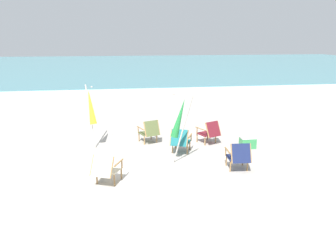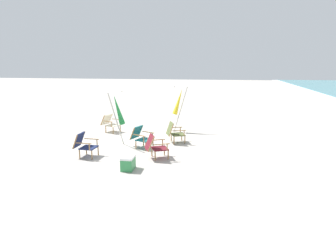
{
  "view_description": "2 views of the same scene",
  "coord_description": "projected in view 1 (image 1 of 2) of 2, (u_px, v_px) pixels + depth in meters",
  "views": [
    {
      "loc": [
        -1.02,
        -9.11,
        3.52
      ],
      "look_at": [
        0.5,
        0.96,
        0.74
      ],
      "focal_mm": 35.0,
      "sensor_mm": 36.0,
      "label": 1
    },
    {
      "loc": [
        11.12,
        2.93,
        3.12
      ],
      "look_at": [
        0.55,
        1.37,
        0.79
      ],
      "focal_mm": 32.0,
      "sensor_mm": 36.0,
      "label": 2
    }
  ],
  "objects": [
    {
      "name": "surf_band",
      "position": [
        134.0,
        90.0,
        22.21
      ],
      "size": [
        80.0,
        1.1,
        0.06
      ],
      "primitive_type": "cube",
      "color": "white",
      "rests_on": "ground"
    },
    {
      "name": "sea",
      "position": [
        126.0,
        65.0,
        41.57
      ],
      "size": [
        80.0,
        40.0,
        0.1
      ],
      "primitive_type": "cube",
      "color": "teal",
      "rests_on": "ground"
    },
    {
      "name": "ground_plane",
      "position": [
        156.0,
        159.0,
        9.76
      ],
      "size": [
        80.0,
        80.0,
        0.0
      ],
      "primitive_type": "plane",
      "color": "#B2AAA0"
    },
    {
      "name": "beach_chair_front_right",
      "position": [
        209.0,
        132.0,
        11.02
      ],
      "size": [
        0.81,
        0.88,
        0.8
      ],
      "color": "maroon",
      "rests_on": "ground"
    },
    {
      "name": "umbrella_furled_yellow",
      "position": [
        91.0,
        107.0,
        10.53
      ],
      "size": [
        0.42,
        0.7,
        2.04
      ],
      "color": "#B7B2A8",
      "rests_on": "ground"
    },
    {
      "name": "beach_chair_back_left",
      "position": [
        150.0,
        131.0,
        11.09
      ],
      "size": [
        0.78,
        0.84,
        0.82
      ],
      "color": "#515B33",
      "rests_on": "ground"
    },
    {
      "name": "beach_chair_far_center",
      "position": [
        239.0,
        156.0,
        8.8
      ],
      "size": [
        0.63,
        0.74,
        0.81
      ],
      "color": "#19234C",
      "rests_on": "ground"
    },
    {
      "name": "umbrella_furled_green",
      "position": [
        180.0,
        119.0,
        9.02
      ],
      "size": [
        0.6,
        0.55,
        2.05
      ],
      "color": "#B7B2A8",
      "rests_on": "ground"
    },
    {
      "name": "cooler_box",
      "position": [
        248.0,
        142.0,
        10.68
      ],
      "size": [
        0.49,
        0.35,
        0.4
      ],
      "color": "#338C4C",
      "rests_on": "ground"
    },
    {
      "name": "beach_chair_mid_center",
      "position": [
        180.0,
        140.0,
        10.14
      ],
      "size": [
        0.81,
        0.89,
        0.8
      ],
      "color": "#196066",
      "rests_on": "ground"
    },
    {
      "name": "beach_chair_back_right",
      "position": [
        106.0,
        168.0,
        7.98
      ],
      "size": [
        0.82,
        0.92,
        0.79
      ],
      "color": "beige",
      "rests_on": "ground"
    }
  ]
}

